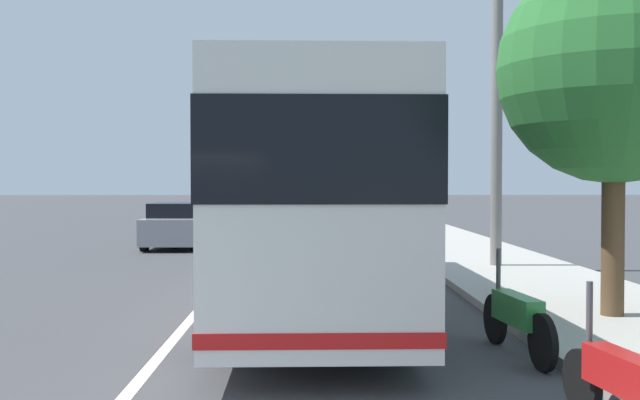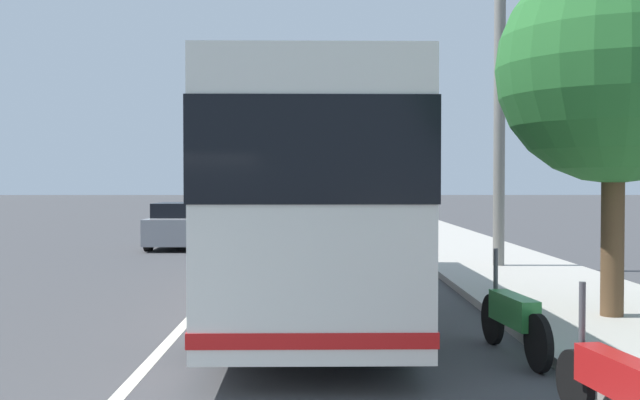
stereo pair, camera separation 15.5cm
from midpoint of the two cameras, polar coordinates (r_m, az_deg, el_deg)
The scene contains 10 objects.
sidewalk_curb at distance 14.77m, azimuth 17.38°, elevation -6.75°, with size 110.00×3.60×0.14m, color #B2ADA3.
lane_divider_line at distance 14.17m, azimuth -8.76°, elevation -7.32°, with size 110.00×0.16×0.01m, color silver.
coach_bus at distance 12.83m, azimuth -1.04°, elevation 0.75°, with size 11.29×2.64×3.52m.
motorcycle_angled at distance 6.79m, azimuth 22.26°, elevation -13.16°, with size 2.25×0.43×1.25m.
motorcycle_mid_row at distance 9.57m, azimuth 14.38°, elevation -8.71°, with size 2.12×0.37×1.28m.
car_ahead_same_lane at distance 24.61m, azimuth -11.06°, elevation -1.98°, with size 4.00×1.79×1.45m.
car_far_distant at distance 48.37m, azimuth -1.49°, elevation -0.25°, with size 4.22×2.07×1.48m.
car_oncoming at distance 37.03m, azimuth -7.91°, elevation -0.82°, with size 4.27×2.05×1.50m.
roadside_tree_mid_block at distance 12.09m, azimuth 21.29°, elevation 9.33°, with size 3.47×3.47×5.60m.
utility_pole at distance 18.47m, azimuth 13.16°, elevation 8.62°, with size 0.27×0.27×8.95m, color slate.
Camera 1 is at (-3.87, -1.82, 2.17)m, focal length 41.77 mm.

